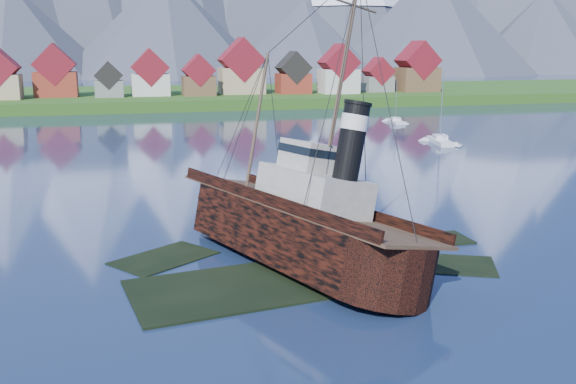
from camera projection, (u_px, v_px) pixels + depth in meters
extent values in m
plane|color=#182744|center=(289.00, 273.00, 49.20)|extent=(1400.00, 1400.00, 0.00)
cube|color=black|center=(256.00, 290.00, 46.63)|extent=(19.08, 11.42, 1.00)
cube|color=black|center=(345.00, 256.00, 54.56)|extent=(15.15, 9.76, 1.00)
cube|color=black|center=(285.00, 241.00, 58.25)|extent=(11.45, 9.06, 1.00)
cube|color=black|center=(437.00, 269.00, 51.35)|extent=(10.27, 8.34, 1.00)
cube|color=black|center=(165.00, 263.00, 52.69)|extent=(9.42, 8.68, 1.00)
cube|color=black|center=(435.00, 244.00, 57.75)|extent=(6.00, 4.00, 1.00)
cube|color=#1C4E16|center=(155.00, 101.00, 209.52)|extent=(600.00, 80.00, 3.20)
cube|color=#3F3D38|center=(163.00, 112.00, 173.69)|extent=(600.00, 2.50, 2.00)
cube|color=tan|center=(1.00, 87.00, 178.49)|extent=(10.50, 9.00, 6.80)
cube|color=maroon|center=(56.00, 84.00, 187.61)|extent=(12.00, 8.50, 7.20)
cube|color=maroon|center=(54.00, 64.00, 186.35)|extent=(12.22, 8.67, 12.22)
cube|color=slate|center=(109.00, 89.00, 186.92)|extent=(8.00, 7.00, 4.80)
cube|color=black|center=(108.00, 75.00, 186.08)|extent=(8.15, 7.14, 8.15)
cube|color=beige|center=(150.00, 85.00, 192.58)|extent=(11.00, 9.50, 6.40)
cube|color=maroon|center=(150.00, 67.00, 191.44)|extent=(11.20, 9.69, 11.20)
cube|color=brown|center=(199.00, 86.00, 192.38)|extent=(9.50, 8.00, 5.80)
cube|color=maroon|center=(198.00, 70.00, 191.37)|extent=(9.67, 8.16, 9.67)
cube|color=tan|center=(241.00, 81.00, 200.36)|extent=(13.50, 10.00, 8.00)
cube|color=maroon|center=(241.00, 60.00, 198.95)|extent=(13.75, 10.20, 13.75)
cube|color=maroon|center=(293.00, 83.00, 201.73)|extent=(10.00, 8.50, 6.20)
cube|color=black|center=(293.00, 68.00, 200.66)|extent=(10.18, 8.67, 10.18)
cube|color=beige|center=(338.00, 81.00, 202.27)|extent=(11.50, 9.00, 7.50)
cube|color=maroon|center=(339.00, 62.00, 201.00)|extent=(11.71, 9.18, 11.71)
cube|color=slate|center=(378.00, 84.00, 210.07)|extent=(9.00, 7.50, 5.00)
cube|color=maroon|center=(378.00, 71.00, 209.17)|extent=(9.16, 7.65, 9.16)
cube|color=brown|center=(417.00, 79.00, 211.13)|extent=(12.50, 10.00, 7.80)
cube|color=maroon|center=(418.00, 60.00, 209.79)|extent=(12.73, 10.20, 12.73)
cone|color=#2D333D|center=(11.00, 31.00, 378.47)|extent=(120.00, 120.00, 58.00)
cone|color=#2D333D|center=(166.00, 25.00, 395.42)|extent=(136.00, 136.00, 66.00)
cone|color=#2D333D|center=(304.00, 39.00, 423.49)|extent=(110.00, 110.00, 50.00)
cone|color=#2D333D|center=(431.00, 21.00, 440.47)|extent=(150.00, 150.00, 75.00)
cone|color=#2D333D|center=(542.00, 33.00, 465.59)|extent=(124.00, 124.00, 60.00)
cube|color=black|center=(290.00, 234.00, 51.51)|extent=(7.09, 20.42, 4.25)
cone|color=black|center=(256.00, 198.00, 64.00)|extent=(7.09, 7.09, 7.09)
cylinder|color=black|center=(331.00, 277.00, 41.88)|extent=(7.09, 7.09, 4.25)
cube|color=#4C3826|center=(290.00, 207.00, 51.02)|extent=(6.95, 26.94, 0.25)
cube|color=black|center=(248.00, 204.00, 50.07)|extent=(0.20, 26.09, 0.91)
cube|color=black|center=(331.00, 199.00, 51.77)|extent=(0.20, 26.09, 0.91)
cube|color=#ADA89E|center=(295.00, 193.00, 49.25)|extent=(5.27, 8.61, 3.04)
cube|color=#ADA89E|center=(292.00, 157.00, 49.63)|extent=(3.65, 4.05, 2.23)
cylinder|color=black|center=(308.00, 142.00, 45.15)|extent=(1.92, 1.92, 5.67)
cylinder|color=silver|center=(308.00, 122.00, 44.84)|extent=(2.03, 2.03, 1.11)
cylinder|color=#473828|center=(267.00, 119.00, 57.31)|extent=(0.28, 0.28, 12.16)
cylinder|color=#473828|center=(299.00, 55.00, 46.04)|extent=(0.32, 0.32, 13.17)
cube|color=silver|center=(440.00, 143.00, 116.29)|extent=(4.34, 10.03, 1.37)
cube|color=silver|center=(440.00, 137.00, 116.06)|extent=(2.65, 3.10, 0.80)
cylinder|color=gray|center=(442.00, 106.00, 114.84)|extent=(0.16, 0.16, 11.91)
cube|color=silver|center=(395.00, 122.00, 148.88)|extent=(3.65, 9.20, 1.07)
cube|color=silver|center=(396.00, 119.00, 148.70)|extent=(2.35, 2.79, 0.63)
cylinder|color=gray|center=(396.00, 100.00, 147.75)|extent=(0.13, 0.13, 9.31)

